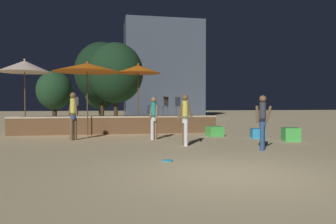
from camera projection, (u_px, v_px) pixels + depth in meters
ground_plane at (230, 174)px, 6.33m from camera, size 120.00×120.00×0.00m
wooden_deck at (116, 124)px, 16.13m from camera, size 9.31×3.06×0.82m
patio_umbrella_0 at (138, 69)px, 14.96m from camera, size 2.06×2.06×3.22m
patio_umbrella_1 at (25, 66)px, 13.97m from camera, size 2.19×2.19×3.29m
patio_umbrella_2 at (87, 68)px, 14.06m from camera, size 2.86×2.86×3.20m
cube_seat_0 at (215, 131)px, 13.77m from camera, size 0.66×0.66×0.42m
cube_seat_1 at (258, 133)px, 12.99m from camera, size 0.59×0.59×0.38m
cube_seat_2 at (291, 134)px, 11.96m from camera, size 0.66×0.66×0.49m
person_0 at (263, 121)px, 9.57m from camera, size 0.43×0.33×1.61m
person_1 at (73, 114)px, 12.23m from camera, size 0.42×0.43×1.79m
person_2 at (154, 117)px, 12.46m from camera, size 0.34×0.44×1.63m
person_3 at (185, 118)px, 10.61m from camera, size 0.54×0.29×1.68m
bistro_chair_0 at (75, 104)px, 16.69m from camera, size 0.40×0.40×0.90m
bistro_chair_1 at (165, 104)px, 16.01m from camera, size 0.48×0.48×0.90m
bistro_chair_2 at (153, 104)px, 17.09m from camera, size 0.40×0.40×0.90m
bistro_chair_3 at (179, 104)px, 16.84m from camera, size 0.46×0.46×0.90m
frisbee_disc at (168, 161)px, 7.75m from camera, size 0.25×0.25×0.03m
background_tree_0 at (116, 73)px, 22.93m from camera, size 3.85×3.85×5.66m
background_tree_1 at (100, 92)px, 26.64m from camera, size 2.57×2.57×3.78m
background_tree_2 at (102, 72)px, 24.71m from camera, size 4.10×4.10×6.03m
background_tree_3 at (54, 90)px, 20.01m from camera, size 2.15×2.15×3.38m
distant_building at (163, 69)px, 36.28m from camera, size 8.42×4.71×10.39m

